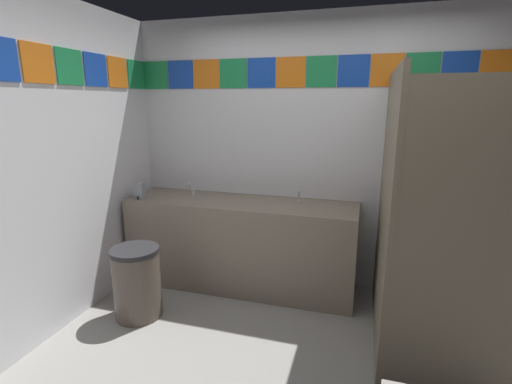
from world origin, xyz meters
TOP-DOWN VIEW (x-y plane):
  - ground_plane at (0.00, 0.00)m, footprint 8.07×8.07m
  - wall_back at (0.00, 1.52)m, footprint 3.67×0.09m
  - wall_side at (-1.87, -0.00)m, footprint 0.09×2.97m
  - vanity_counter at (-0.68, 1.18)m, footprint 2.20×0.61m
  - faucet_left at (-1.23, 1.27)m, footprint 0.04×0.10m
  - faucet_right at (-0.13, 1.27)m, footprint 0.04×0.10m
  - soap_dispenser at (-1.66, 1.00)m, footprint 0.09×0.09m
  - stall_divider at (0.77, 0.53)m, footprint 0.92×1.40m
  - toilet at (1.26, 1.04)m, footprint 0.39×0.49m
  - trash_bin at (-1.35, 0.40)m, footprint 0.40×0.40m

SIDE VIEW (x-z plane):
  - ground_plane at x=0.00m, z-range 0.00..0.00m
  - toilet at x=1.26m, z-range -0.07..0.67m
  - trash_bin at x=-1.35m, z-range 0.00..0.61m
  - vanity_counter at x=-0.68m, z-range 0.01..0.87m
  - faucet_left at x=-1.23m, z-range 0.85..0.99m
  - faucet_right at x=-0.13m, z-range 0.85..0.99m
  - soap_dispenser at x=-1.66m, z-range 0.86..1.02m
  - stall_divider at x=0.77m, z-range 0.00..2.01m
  - wall_side at x=-1.87m, z-range 0.01..2.58m
  - wall_back at x=0.00m, z-range 0.01..2.58m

